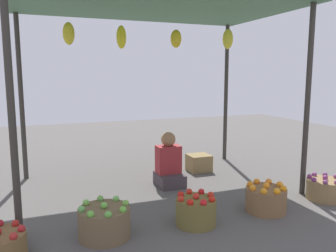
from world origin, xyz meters
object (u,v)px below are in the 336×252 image
object	(u,v)px
wooden_crate_near_vendor	(199,163)
basket_purple_onions	(324,189)
basket_green_apples	(104,222)
basket_red_tomatoes	(196,211)
basket_oranges	(266,199)
vendor_person	(169,165)

from	to	relation	value
wooden_crate_near_vendor	basket_purple_onions	bearing A→B (deg)	-62.13
basket_green_apples	basket_red_tomatoes	size ratio (longest dim) A/B	1.18
basket_green_apples	basket_oranges	world-z (taller)	basket_green_apples
vendor_person	basket_green_apples	bearing A→B (deg)	-132.69
basket_green_apples	wooden_crate_near_vendor	distance (m)	2.61
basket_purple_onions	vendor_person	bearing A→B (deg)	143.31
basket_green_apples	basket_purple_onions	size ratio (longest dim) A/B	1.16
vendor_person	wooden_crate_near_vendor	bearing A→B (deg)	35.19
basket_oranges	basket_purple_onions	xyz separation A→B (m)	(0.95, 0.06, -0.01)
basket_green_apples	basket_purple_onions	distance (m)	2.84
vendor_person	basket_red_tomatoes	size ratio (longest dim) A/B	1.80
basket_red_tomatoes	wooden_crate_near_vendor	bearing A→B (deg)	63.11
wooden_crate_near_vendor	basket_oranges	bearing A→B (deg)	-90.51
basket_red_tomatoes	wooden_crate_near_vendor	distance (m)	2.07
basket_red_tomatoes	basket_purple_onions	size ratio (longest dim) A/B	0.98
vendor_person	basket_red_tomatoes	world-z (taller)	vendor_person
basket_red_tomatoes	basket_oranges	bearing A→B (deg)	1.78
vendor_person	basket_purple_onions	size ratio (longest dim) A/B	1.76
vendor_person	basket_red_tomatoes	xyz separation A→B (m)	(-0.20, -1.33, -0.15)
vendor_person	wooden_crate_near_vendor	distance (m)	0.92
basket_purple_onions	wooden_crate_near_vendor	distance (m)	2.00
basket_purple_onions	basket_oranges	bearing A→B (deg)	-176.61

